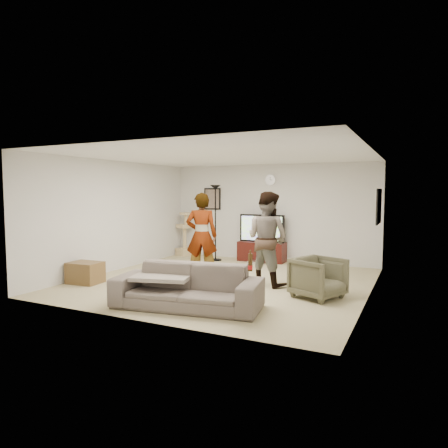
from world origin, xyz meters
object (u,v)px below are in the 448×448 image
at_px(floor_lamp, 215,223).
at_px(tv_stand, 262,252).
at_px(beer_bottle, 250,262).
at_px(side_table, 85,273).
at_px(armchair, 318,278).
at_px(person_right, 267,239).
at_px(sofa, 187,286).
at_px(cat_tree, 185,234).
at_px(person_left, 202,236).
at_px(tv, 262,228).

bearing_deg(floor_lamp, tv_stand, 18.39).
relative_size(beer_bottle, side_table, 0.40).
xyz_separation_m(floor_lamp, armchair, (3.27, -2.56, -0.64)).
bearing_deg(side_table, floor_lamp, 72.26).
distance_m(floor_lamp, person_right, 2.97).
distance_m(person_right, sofa, 2.16).
bearing_deg(cat_tree, sofa, -58.02).
relative_size(cat_tree, beer_bottle, 4.90).
bearing_deg(floor_lamp, person_left, -70.43).
distance_m(floor_lamp, person_left, 2.17).
relative_size(sofa, side_table, 3.66).
distance_m(person_left, beer_bottle, 2.75).
bearing_deg(tv_stand, person_left, -99.87).
xyz_separation_m(floor_lamp, person_left, (0.73, -2.05, -0.09)).
height_order(beer_bottle, side_table, beer_bottle).
height_order(person_left, side_table, person_left).
height_order(floor_lamp, armchair, floor_lamp).
relative_size(tv_stand, cat_tree, 0.99).
xyz_separation_m(person_right, armchair, (1.11, -0.53, -0.56)).
height_order(person_left, person_right, person_right).
bearing_deg(person_left, floor_lamp, -93.09).
distance_m(sofa, side_table, 2.75).
distance_m(floor_lamp, beer_bottle, 4.81).
distance_m(tv, side_table, 4.51).
bearing_deg(side_table, cat_tree, 91.00).
relative_size(sofa, beer_bottle, 9.15).
bearing_deg(beer_bottle, armchair, 66.24).
relative_size(tv_stand, tv, 1.02).
height_order(cat_tree, side_table, cat_tree).
bearing_deg(armchair, person_left, 102.09).
relative_size(tv_stand, side_table, 1.94).
xyz_separation_m(armchair, side_table, (-4.38, -0.90, -0.14)).
bearing_deg(beer_bottle, tv, 108.52).
distance_m(armchair, side_table, 4.47).
bearing_deg(cat_tree, floor_lamp, -17.81).
distance_m(person_left, sofa, 2.23).
distance_m(tv_stand, sofa, 4.43).
bearing_deg(beer_bottle, side_table, 171.40).
xyz_separation_m(tv, sofa, (0.43, -4.41, -0.53)).
relative_size(cat_tree, sofa, 0.54).
height_order(tv_stand, cat_tree, cat_tree).
relative_size(tv, armchair, 1.57).
relative_size(tv, side_table, 1.91).
bearing_deg(beer_bottle, sofa, 180.00).
relative_size(tv_stand, person_left, 0.68).
relative_size(tv, person_right, 0.66).
distance_m(person_left, side_table, 2.42).
relative_size(person_right, beer_bottle, 7.21).
height_order(beer_bottle, armchair, beer_bottle).
bearing_deg(person_right, floor_lamp, -27.85).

